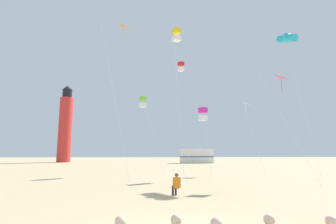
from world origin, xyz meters
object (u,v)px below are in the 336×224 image
at_px(kite_diamond_rainbow, 281,81).
at_px(rv_van_white, 196,156).
at_px(kite_tube_cyan, 287,38).
at_px(kite_box_scarlet, 181,67).
at_px(kite_flyer_standing, 176,184).
at_px(kite_box_magenta, 203,114).
at_px(kite_box_lime, 143,102).
at_px(kite_diamond_orange, 123,33).
at_px(kite_box_gold, 176,35).
at_px(lighthouse_distant, 65,126).
at_px(kite_diamond_white, 246,106).

bearing_deg(kite_diamond_rainbow, rv_van_white, 91.58).
xyz_separation_m(kite_diamond_rainbow, rv_van_white, (-0.90, 32.82, -6.27)).
distance_m(kite_tube_cyan, kite_box_scarlet, 12.26).
xyz_separation_m(kite_flyer_standing, kite_box_magenta, (3.28, 8.75, 4.88)).
bearing_deg(kite_box_lime, rv_van_white, 67.28).
bearing_deg(kite_diamond_orange, kite_box_scarlet, 59.25).
xyz_separation_m(kite_diamond_rainbow, kite_diamond_orange, (-12.48, 1.51, 4.26)).
xyz_separation_m(kite_flyer_standing, kite_tube_cyan, (11.47, 8.79, 12.24)).
relative_size(kite_tube_cyan, kite_box_gold, 1.04).
relative_size(kite_diamond_rainbow, kite_box_lime, 1.01).
xyz_separation_m(kite_box_scarlet, kite_box_lime, (-4.55, -2.91, -5.03)).
height_order(kite_diamond_rainbow, kite_box_scarlet, kite_box_scarlet).
distance_m(kite_box_gold, kite_diamond_orange, 4.74).
height_order(kite_box_gold, rv_van_white, kite_box_gold).
xyz_separation_m(kite_box_gold, lighthouse_distant, (-20.68, 36.21, -4.56)).
distance_m(kite_diamond_rainbow, kite_diamond_white, 8.84).
xyz_separation_m(kite_box_gold, kite_box_lime, (-3.07, 6.18, -4.86)).
relative_size(kite_diamond_rainbow, kite_diamond_orange, 0.64).
relative_size(kite_box_magenta, kite_diamond_orange, 0.48).
relative_size(kite_tube_cyan, kite_diamond_white, 1.74).
xyz_separation_m(kite_flyer_standing, rv_van_white, (7.87, 38.11, 0.78)).
relative_size(kite_box_scarlet, lighthouse_distant, 0.78).
bearing_deg(kite_flyer_standing, kite_diamond_orange, -77.50).
bearing_deg(kite_diamond_orange, kite_diamond_white, 29.41).
xyz_separation_m(kite_box_magenta, kite_diamond_white, (5.99, 5.36, 1.80)).
bearing_deg(kite_flyer_standing, kite_box_scarlet, -114.03).
height_order(kite_box_lime, lighthouse_distant, lighthouse_distant).
relative_size(kite_flyer_standing, kite_diamond_orange, 0.09).
bearing_deg(kite_box_lime, lighthouse_distant, 120.40).
xyz_separation_m(kite_flyer_standing, lighthouse_distant, (-19.80, 44.11, 7.22)).
height_order(kite_flyer_standing, kite_box_gold, kite_box_gold).
height_order(kite_flyer_standing, rv_van_white, rv_van_white).
height_order(kite_box_gold, kite_box_scarlet, kite_box_scarlet).
relative_size(kite_box_gold, rv_van_white, 1.99).
distance_m(kite_flyer_standing, lighthouse_distant, 48.89).
relative_size(kite_box_scarlet, kite_box_lime, 1.62).
relative_size(kite_box_magenta, kite_diamond_white, 0.78).
height_order(kite_box_scarlet, kite_box_lime, kite_box_scarlet).
distance_m(kite_diamond_rainbow, kite_tube_cyan, 6.82).
bearing_deg(kite_box_magenta, kite_tube_cyan, 0.33).
bearing_deg(kite_tube_cyan, kite_diamond_rainbow, -127.50).
bearing_deg(kite_diamond_white, kite_flyer_standing, -123.30).
bearing_deg(kite_box_gold, lighthouse_distant, 119.74).
relative_size(kite_box_gold, kite_diamond_orange, 1.02).
distance_m(kite_flyer_standing, kite_box_scarlet, 20.92).
bearing_deg(kite_box_magenta, kite_box_lime, 135.67).
relative_size(kite_box_magenta, kite_tube_cyan, 0.45).
bearing_deg(kite_diamond_orange, kite_box_gold, 13.58).
bearing_deg(kite_tube_cyan, kite_flyer_standing, -142.52).
distance_m(kite_box_gold, rv_van_white, 32.90).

